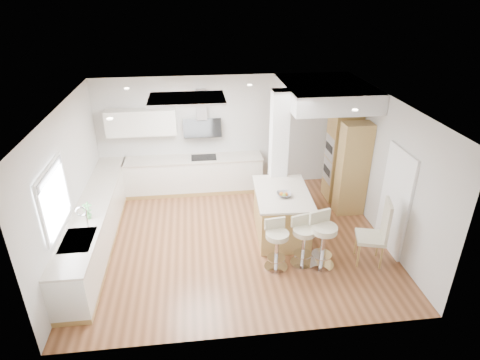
{
  "coord_description": "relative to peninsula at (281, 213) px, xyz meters",
  "views": [
    {
      "loc": [
        -0.69,
        -6.75,
        4.71
      ],
      "look_at": [
        0.17,
        0.4,
        1.14
      ],
      "focal_mm": 30.0,
      "sensor_mm": 36.0,
      "label": 1
    }
  ],
  "objects": [
    {
      "name": "ground",
      "position": [
        -0.98,
        -0.1,
        -0.49
      ],
      "size": [
        6.0,
        6.0,
        0.0
      ],
      "primitive_type": "plane",
      "color": "brown",
      "rests_on": "ground"
    },
    {
      "name": "pillar",
      "position": [
        0.07,
        0.85,
        0.91
      ],
      "size": [
        0.35,
        0.35,
        2.8
      ],
      "color": "white",
      "rests_on": "ground"
    },
    {
      "name": "wall_right",
      "position": [
        2.02,
        -0.1,
        0.91
      ],
      "size": [
        0.04,
        5.0,
        2.8
      ],
      "primitive_type": "cube",
      "color": "beige",
      "rests_on": "ground"
    },
    {
      "name": "ceiling",
      "position": [
        -0.98,
        -0.1,
        -0.49
      ],
      "size": [
        6.0,
        5.0,
        0.02
      ],
      "primitive_type": "cube",
      "color": "silver",
      "rests_on": "ground"
    },
    {
      "name": "dining_chair",
      "position": [
        1.53,
        -1.13,
        0.2
      ],
      "size": [
        0.62,
        0.62,
        1.29
      ],
      "rotation": [
        0.0,
        0.0,
        -0.27
      ],
      "color": "beige",
      "rests_on": "ground"
    },
    {
      "name": "counter_back",
      "position": [
        -1.89,
        2.13,
        0.2
      ],
      "size": [
        3.62,
        0.63,
        2.5
      ],
      "color": "tan",
      "rests_on": "ground"
    },
    {
      "name": "doorway_right",
      "position": [
        2.0,
        -0.7,
        0.51
      ],
      "size": [
        0.05,
        1.0,
        2.1
      ],
      "color": "#484039",
      "rests_on": "ground"
    },
    {
      "name": "bar_stool_c",
      "position": [
        0.52,
        -1.09,
        0.11
      ],
      "size": [
        0.6,
        0.6,
        1.07
      ],
      "rotation": [
        0.0,
        0.0,
        0.28
      ],
      "color": "silver",
      "rests_on": "ground"
    },
    {
      "name": "bar_stool_a",
      "position": [
        -0.32,
        -1.06,
        0.05
      ],
      "size": [
        0.48,
        0.48,
        0.96
      ],
      "rotation": [
        0.0,
        0.0,
        0.13
      ],
      "color": "silver",
      "rests_on": "ground"
    },
    {
      "name": "skylight",
      "position": [
        -1.77,
        0.5,
        2.28
      ],
      "size": [
        4.1,
        2.1,
        0.06
      ],
      "color": "white",
      "rests_on": "ground"
    },
    {
      "name": "window_left",
      "position": [
        -3.93,
        -1.0,
        1.2
      ],
      "size": [
        0.06,
        1.28,
        1.07
      ],
      "color": "white",
      "rests_on": "ground"
    },
    {
      "name": "counter_left",
      "position": [
        -3.68,
        0.13,
        -0.03
      ],
      "size": [
        0.63,
        4.5,
        1.35
      ],
      "color": "tan",
      "rests_on": "ground"
    },
    {
      "name": "oven_column",
      "position": [
        1.7,
        1.13,
        0.56
      ],
      "size": [
        0.63,
        1.21,
        2.1
      ],
      "color": "tan",
      "rests_on": "ground"
    },
    {
      "name": "wall_left",
      "position": [
        -3.98,
        -0.1,
        0.91
      ],
      "size": [
        0.04,
        5.0,
        2.8
      ],
      "primitive_type": "cube",
      "color": "beige",
      "rests_on": "ground"
    },
    {
      "name": "bar_stool_b",
      "position": [
        0.19,
        -1.0,
        0.05
      ],
      "size": [
        0.53,
        0.53,
        0.96
      ],
      "rotation": [
        0.0,
        0.0,
        0.26
      ],
      "color": "silver",
      "rests_on": "ground"
    },
    {
      "name": "wall_back",
      "position": [
        -0.98,
        2.4,
        0.91
      ],
      "size": [
        6.0,
        0.04,
        2.8
      ],
      "primitive_type": "cube",
      "color": "beige",
      "rests_on": "ground"
    },
    {
      "name": "peninsula",
      "position": [
        0.0,
        0.0,
        0.0
      ],
      "size": [
        1.15,
        1.66,
        1.05
      ],
      "rotation": [
        0.0,
        0.0,
        -0.06
      ],
      "color": "tan",
      "rests_on": "ground"
    },
    {
      "name": "soffit",
      "position": [
        1.12,
        1.3,
        2.11
      ],
      "size": [
        1.78,
        2.2,
        0.4
      ],
      "color": "silver",
      "rests_on": "ground"
    }
  ]
}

